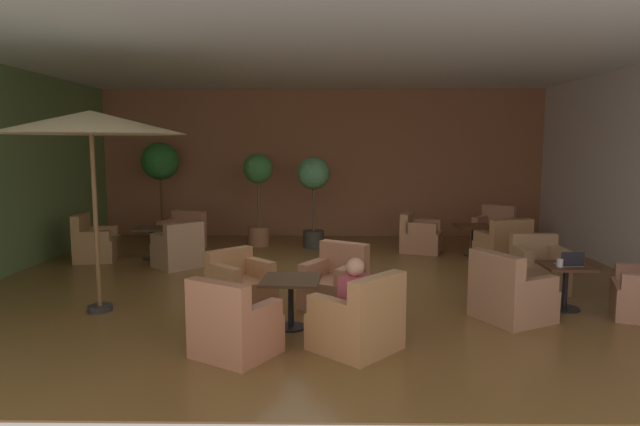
% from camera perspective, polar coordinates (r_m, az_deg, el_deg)
% --- Properties ---
extents(ground_plane, '(10.76, 9.20, 0.02)m').
position_cam_1_polar(ground_plane, '(9.00, -0.04, -7.19)').
color(ground_plane, brown).
extents(wall_back_brick, '(10.76, 0.08, 3.55)m').
position_cam_1_polar(wall_back_brick, '(13.29, 0.25, 5.21)').
color(wall_back_brick, '#A06443').
rests_on(wall_back_brick, ground_plane).
extents(ceiling_slab, '(10.76, 9.20, 0.06)m').
position_cam_1_polar(ceiling_slab, '(8.84, -0.04, 16.03)').
color(ceiling_slab, silver).
rests_on(ceiling_slab, wall_back_brick).
extents(cafe_table_front_left, '(0.64, 0.64, 0.61)m').
position_cam_1_polar(cafe_table_front_left, '(8.10, 24.30, -6.18)').
color(cafe_table_front_left, black).
rests_on(cafe_table_front_left, ground_plane).
extents(armchair_front_left_east, '(0.72, 0.77, 0.84)m').
position_cam_1_polar(armchair_front_left_east, '(9.03, 21.87, -5.49)').
color(armchair_front_left_east, tan).
rests_on(armchair_front_left_east, ground_plane).
extents(armchair_front_left_south, '(1.07, 1.07, 0.89)m').
position_cam_1_polar(armchair_front_left_south, '(7.39, 19.25, -8.18)').
color(armchair_front_left_south, tan).
rests_on(armchair_front_left_south, ground_plane).
extents(cafe_table_front_right, '(0.71, 0.71, 0.61)m').
position_cam_1_polar(cafe_table_front_right, '(11.40, 15.72, -1.93)').
color(cafe_table_front_right, black).
rests_on(cafe_table_front_right, ground_plane).
extents(armchair_front_right_north, '(0.95, 0.92, 0.91)m').
position_cam_1_polar(armchair_front_right_north, '(10.51, 18.58, -3.60)').
color(armchair_front_right_north, tan).
rests_on(armchair_front_right_north, ground_plane).
extents(armchair_front_right_east, '(1.01, 1.01, 0.91)m').
position_cam_1_polar(armchair_front_right_east, '(12.40, 17.73, -1.95)').
color(armchair_front_right_east, tan).
rests_on(armchair_front_right_east, ground_plane).
extents(armchair_front_right_south, '(0.99, 0.96, 0.81)m').
position_cam_1_polar(armchair_front_right_south, '(11.56, 10.40, -2.48)').
color(armchair_front_right_south, tan).
rests_on(armchair_front_right_south, ground_plane).
extents(cafe_table_mid_center, '(0.68, 0.68, 0.61)m').
position_cam_1_polar(cafe_table_mid_center, '(11.17, -17.20, -2.27)').
color(cafe_table_mid_center, black).
rests_on(cafe_table_mid_center, ground_plane).
extents(armchair_mid_center_north, '(0.98, 0.98, 0.80)m').
position_cam_1_polar(armchair_mid_center_north, '(12.06, -14.16, -2.27)').
color(armchair_mid_center_north, tan).
rests_on(armchair_mid_center_north, ground_plane).
extents(armchair_mid_center_east, '(0.84, 0.90, 0.91)m').
position_cam_1_polar(armchair_mid_center_east, '(11.40, -22.52, -2.99)').
color(armchair_mid_center_east, tan).
rests_on(armchair_mid_center_east, ground_plane).
extents(armchair_mid_center_south, '(1.01, 1.01, 0.84)m').
position_cam_1_polar(armchair_mid_center_south, '(10.25, -14.60, -3.83)').
color(armchair_mid_center_south, tan).
rests_on(armchair_mid_center_south, ground_plane).
extents(cafe_table_rear_right, '(0.74, 0.74, 0.61)m').
position_cam_1_polar(cafe_table_rear_right, '(6.65, -3.07, -8.02)').
color(cafe_table_rear_right, black).
rests_on(cafe_table_rear_right, ground_plane).
extents(armchair_rear_right_north, '(1.01, 1.01, 0.80)m').
position_cam_1_polar(armchair_rear_right_north, '(7.49, -8.37, -7.69)').
color(armchair_rear_right_north, tan).
rests_on(armchair_rear_right_north, ground_plane).
extents(armchair_rear_right_east, '(1.01, 1.00, 0.85)m').
position_cam_1_polar(armchair_rear_right_east, '(5.91, -9.04, -11.80)').
color(armchair_rear_right_east, '#BC7856').
rests_on(armchair_rear_right_east, ground_plane).
extents(armchair_rear_right_south, '(1.11, 1.11, 0.86)m').
position_cam_1_polar(armchair_rear_right_south, '(6.01, 4.05, -11.32)').
color(armchair_rear_right_south, tan).
rests_on(armchair_rear_right_south, ground_plane).
extents(armchair_rear_right_west, '(1.01, 1.02, 0.86)m').
position_cam_1_polar(armchair_rear_right_west, '(7.55, 1.59, -7.44)').
color(armchair_rear_right_west, '#B37957').
rests_on(armchair_rear_right_west, ground_plane).
extents(patio_umbrella_tall_red, '(2.42, 2.42, 2.66)m').
position_cam_1_polar(patio_umbrella_tall_red, '(7.69, -22.86, 8.61)').
color(patio_umbrella_tall_red, '#2D2D2D').
rests_on(patio_umbrella_tall_red, ground_plane).
extents(potted_tree_left_corner, '(0.66, 0.66, 2.04)m').
position_cam_1_polar(potted_tree_left_corner, '(12.03, -6.48, 2.82)').
color(potted_tree_left_corner, '#A36945').
rests_on(potted_tree_left_corner, ground_plane).
extents(potted_tree_mid_left, '(0.86, 0.86, 2.28)m').
position_cam_1_polar(potted_tree_mid_left, '(13.11, -16.35, 4.67)').
color(potted_tree_mid_left, '#3B3034').
rests_on(potted_tree_mid_left, ground_plane).
extents(potted_tree_mid_right, '(0.71, 0.71, 1.97)m').
position_cam_1_polar(potted_tree_mid_right, '(11.73, -0.69, 2.91)').
color(potted_tree_mid_right, '#35342B').
rests_on(potted_tree_mid_right, ground_plane).
extents(patron_blue_shirt, '(0.38, 0.39, 0.61)m').
position_cam_1_polar(patron_blue_shirt, '(5.94, 3.71, -7.91)').
color(patron_blue_shirt, '#AB4550').
rests_on(patron_blue_shirt, ground_plane).
extents(iced_drink_cup, '(0.08, 0.08, 0.11)m').
position_cam_1_polar(iced_drink_cup, '(7.88, 23.80, -4.80)').
color(iced_drink_cup, white).
rests_on(iced_drink_cup, cafe_table_front_left).
extents(open_laptop, '(0.32, 0.23, 0.20)m').
position_cam_1_polar(open_laptop, '(8.01, 24.72, -4.70)').
color(open_laptop, '#9EA0A5').
rests_on(open_laptop, cafe_table_front_left).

